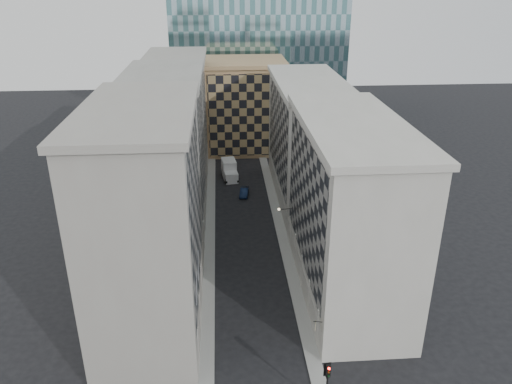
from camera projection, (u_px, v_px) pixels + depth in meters
name	position (u px, v px, depth m)	size (l,w,h in m)	color
ground	(262.00, 381.00, 46.72)	(260.00, 260.00, 0.00)	black
sidewalk_west	(210.00, 231.00, 73.70)	(1.50, 100.00, 0.15)	gray
sidewalk_east	(280.00, 228.00, 74.40)	(1.50, 100.00, 0.15)	gray
bldg_left_a	(149.00, 220.00, 51.25)	(10.80, 22.80, 23.70)	#9B948B
bldg_left_b	(168.00, 153.00, 71.52)	(10.80, 22.80, 22.70)	gray
bldg_left_c	(179.00, 116.00, 91.78)	(10.80, 22.80, 21.70)	#9B948B
bldg_right_a	(347.00, 209.00, 56.95)	(10.80, 26.80, 20.70)	#B8B5A9
bldg_right_b	(307.00, 140.00, 81.77)	(10.80, 28.80, 19.70)	#B8B5A9
tan_block	(245.00, 105.00, 104.96)	(16.80, 14.80, 18.80)	tan
church_tower	(232.00, 12.00, 110.61)	(7.20, 7.20, 51.50)	#2D2923
flagpoles_left	(197.00, 276.00, 48.56)	(0.10, 6.33, 2.33)	gray
bracket_lamp	(280.00, 209.00, 66.39)	(1.98, 0.36, 0.36)	black
traffic_light	(327.00, 377.00, 42.33)	(0.61, 0.56, 4.88)	black
box_truck	(230.00, 171.00, 92.36)	(3.12, 6.20, 3.26)	white
dark_car	(244.00, 192.00, 85.27)	(1.36, 3.90, 1.28)	#0F1C39
shop_sign	(316.00, 325.00, 48.26)	(0.83, 0.73, 0.82)	black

